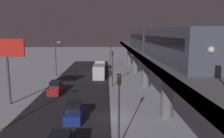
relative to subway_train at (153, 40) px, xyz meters
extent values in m
plane|color=silver|center=(6.67, 8.48, -8.55)|extent=(240.00, 240.00, 0.00)
cube|color=#28282D|center=(11.99, 8.48, -8.54)|extent=(11.00, 99.36, 0.01)
cube|color=slate|center=(0.00, 8.48, -2.18)|extent=(5.00, 99.36, 0.80)
cube|color=#38383D|center=(2.38, 8.48, -2.18)|extent=(0.24, 97.37, 0.80)
cylinder|color=slate|center=(0.00, -34.10, -5.56)|extent=(1.40, 1.40, 5.97)
cylinder|color=slate|center=(0.00, -19.90, -5.56)|extent=(1.40, 1.40, 5.97)
cylinder|color=slate|center=(0.00, -5.71, -5.56)|extent=(1.40, 1.40, 5.97)
cylinder|color=slate|center=(0.00, 8.48, -5.56)|extent=(1.40, 1.40, 5.97)
cube|color=#4C5160|center=(0.00, 9.30, -0.08)|extent=(2.90, 18.00, 3.40)
cube|color=black|center=(0.00, 9.30, 0.33)|extent=(2.94, 16.20, 0.90)
cube|color=#4C5160|center=(0.00, -9.30, -0.08)|extent=(2.90, 18.00, 3.40)
cube|color=black|center=(0.00, -9.30, 0.33)|extent=(2.94, 16.20, 0.90)
sphere|color=white|center=(0.00, 18.35, 0.09)|extent=(0.44, 0.44, 0.44)
cube|color=navy|center=(10.59, 8.84, -8.00)|extent=(1.80, 4.35, 1.10)
cube|color=black|center=(10.59, 8.84, -7.01)|extent=(1.58, 2.09, 0.87)
cube|color=#A51E1E|center=(15.19, -2.20, -8.00)|extent=(1.80, 4.45, 1.10)
cube|color=black|center=(15.19, -2.20, -7.01)|extent=(1.58, 2.14, 0.87)
cube|color=black|center=(8.59, -26.72, -7.35)|extent=(2.30, 2.20, 2.40)
cube|color=silver|center=(8.59, -22.92, -7.15)|extent=(2.40, 5.00, 2.80)
cube|color=silver|center=(8.59, -17.39, -7.35)|extent=(2.30, 2.20, 2.40)
cube|color=silver|center=(8.59, -13.59, -7.15)|extent=(2.40, 5.00, 2.80)
cylinder|color=#2D2D2D|center=(5.89, 15.04, -5.80)|extent=(0.16, 0.16, 5.50)
cube|color=black|center=(5.89, 15.04, -2.60)|extent=(0.32, 0.32, 0.90)
sphere|color=red|center=(5.89, 15.22, -2.30)|extent=(0.20, 0.20, 0.20)
sphere|color=black|center=(5.89, 15.22, -2.60)|extent=(0.20, 0.20, 0.20)
sphere|color=black|center=(5.89, 15.22, -2.90)|extent=(0.20, 0.20, 0.20)
cylinder|color=#2D2D2D|center=(5.89, -6.36, -5.80)|extent=(0.16, 0.16, 5.50)
cube|color=black|center=(5.89, -6.36, -2.60)|extent=(0.32, 0.32, 0.90)
sphere|color=black|center=(5.89, -6.18, -2.30)|extent=(0.20, 0.20, 0.20)
sphere|color=black|center=(5.89, -6.18, -2.60)|extent=(0.20, 0.20, 0.20)
sphere|color=#19E53F|center=(5.89, -6.18, -2.90)|extent=(0.20, 0.20, 0.20)
cylinder|color=#2D2D2D|center=(5.89, -27.76, -5.80)|extent=(0.16, 0.16, 5.50)
cube|color=black|center=(5.89, -27.76, -2.60)|extent=(0.32, 0.32, 0.90)
sphere|color=black|center=(5.89, -27.58, -2.30)|extent=(0.20, 0.20, 0.20)
sphere|color=yellow|center=(5.89, -27.58, -2.60)|extent=(0.20, 0.20, 0.20)
sphere|color=black|center=(5.89, -27.58, -2.90)|extent=(0.20, 0.20, 0.20)
cylinder|color=#4C4C51|center=(20.20, 3.24, -5.30)|extent=(0.36, 0.36, 6.50)
cube|color=red|center=(20.20, 3.24, -0.85)|extent=(4.80, 0.30, 2.40)
cylinder|color=#38383D|center=(18.29, -16.52, -4.80)|extent=(0.20, 0.20, 7.50)
ellipsoid|color=#F4E5B2|center=(17.49, -16.52, -1.05)|extent=(0.90, 0.44, 0.30)
camera|label=1|loc=(6.90, 32.82, 1.26)|focal=35.54mm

